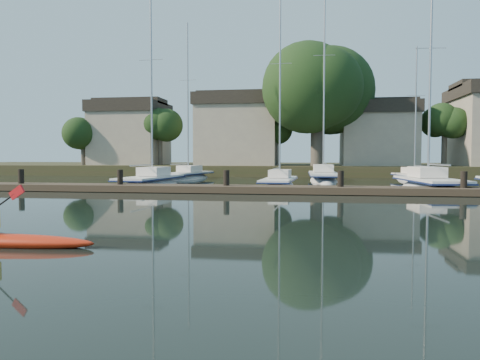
# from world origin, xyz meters

# --- Properties ---
(ground) EXTENTS (160.00, 160.00, 0.00)m
(ground) POSITION_xyz_m (0.00, 0.00, 0.00)
(ground) COLOR black
(ground) RESTS_ON ground
(dock) EXTENTS (34.00, 2.00, 1.80)m
(dock) POSITION_xyz_m (0.00, 14.00, 0.20)
(dock) COLOR #3F3324
(dock) RESTS_ON ground
(sailboat_1) EXTENTS (2.80, 8.82, 14.20)m
(sailboat_1) POSITION_xyz_m (-8.89, 18.71, -0.19)
(sailboat_1) COLOR silver
(sailboat_1) RESTS_ON ground
(sailboat_2) EXTENTS (2.23, 8.15, 13.38)m
(sailboat_2) POSITION_xyz_m (-0.51, 18.99, -0.17)
(sailboat_2) COLOR silver
(sailboat_2) RESTS_ON ground
(sailboat_3) EXTENTS (3.14, 8.98, 14.19)m
(sailboat_3) POSITION_xyz_m (8.27, 17.76, -0.21)
(sailboat_3) COLOR silver
(sailboat_3) RESTS_ON ground
(sailboat_5) EXTENTS (3.53, 8.83, 14.25)m
(sailboat_5) POSITION_xyz_m (-8.83, 27.48, -0.18)
(sailboat_5) COLOR silver
(sailboat_5) RESTS_ON ground
(sailboat_6) EXTENTS (2.49, 10.62, 16.81)m
(sailboat_6) POSITION_xyz_m (2.43, 26.61, -0.20)
(sailboat_6) COLOR silver
(sailboat_6) RESTS_ON ground
(sailboat_7) EXTENTS (3.12, 7.36, 11.52)m
(sailboat_7) POSITION_xyz_m (9.48, 27.21, -0.17)
(sailboat_7) COLOR silver
(sailboat_7) RESTS_ON ground
(shore) EXTENTS (90.00, 25.25, 12.75)m
(shore) POSITION_xyz_m (1.61, 40.29, 3.23)
(shore) COLOR #2F351A
(shore) RESTS_ON ground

